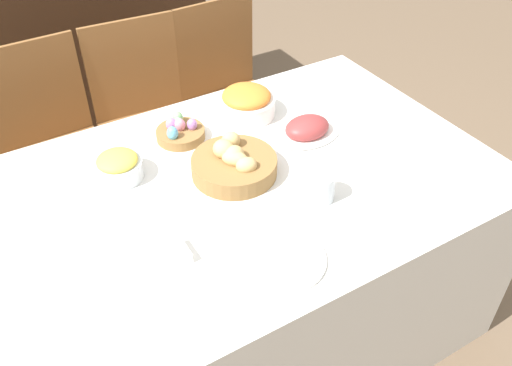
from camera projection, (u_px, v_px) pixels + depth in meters
ground_plane at (247, 322)px, 2.21m from camera, size 12.00×12.00×0.00m
dining_table at (246, 259)px, 1.97m from camera, size 1.62×1.07×0.76m
chair_far_center at (147, 118)px, 2.48m from camera, size 0.44×0.44×0.92m
chair_far_left at (53, 145)px, 2.31m from camera, size 0.44×0.44×0.92m
chair_far_right at (229, 93)px, 2.65m from camera, size 0.44×0.44×0.92m
sideboard at (68, 48)px, 3.06m from camera, size 1.55×0.44×0.99m
bread_basket at (234, 164)px, 1.73m from camera, size 0.28×0.28×0.11m
egg_basket at (180, 131)px, 1.89m from camera, size 0.17×0.17×0.08m
ham_platter at (307, 129)px, 1.91m from camera, size 0.26×0.18×0.08m
pineapple_bowl at (118, 166)px, 1.71m from camera, size 0.15×0.15×0.09m
carrot_bowl at (246, 102)px, 1.99m from camera, size 0.21×0.21×0.11m
dinner_plate at (282, 259)px, 1.46m from camera, size 0.24×0.24×0.01m
fork at (235, 281)px, 1.40m from camera, size 0.01×0.17×0.00m
knife at (325, 240)px, 1.52m from camera, size 0.01×0.17×0.00m
spoon at (334, 236)px, 1.53m from camera, size 0.01×0.17×0.00m
drinking_cup at (321, 187)px, 1.63m from camera, size 0.08×0.08×0.09m
butter_dish at (163, 259)px, 1.44m from camera, size 0.14×0.09×0.03m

